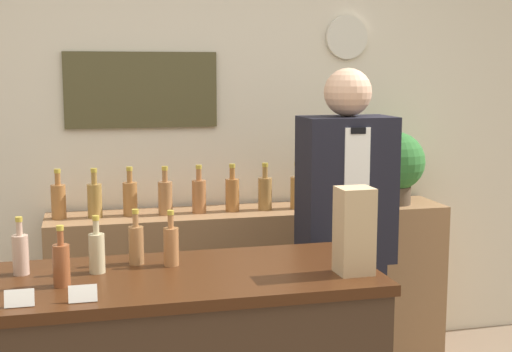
# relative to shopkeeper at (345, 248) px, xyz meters

# --- Properties ---
(back_wall) EXTENTS (5.20, 0.09, 2.70)m
(back_wall) POSITION_rel_shopkeeper_xyz_m (-0.52, 0.94, 0.51)
(back_wall) COLOR beige
(back_wall) RESTS_ON ground_plane
(back_shelf) EXTENTS (2.22, 0.39, 0.91)m
(back_shelf) POSITION_rel_shopkeeper_xyz_m (-0.29, 0.69, -0.39)
(back_shelf) COLOR #8E6642
(back_shelf) RESTS_ON ground_plane
(shopkeeper) EXTENTS (0.43, 0.27, 1.69)m
(shopkeeper) POSITION_rel_shopkeeper_xyz_m (0.00, 0.00, 0.00)
(shopkeeper) COLOR black
(shopkeeper) RESTS_ON ground_plane
(potted_plant) EXTENTS (0.34, 0.34, 0.42)m
(potted_plant) POSITION_rel_shopkeeper_xyz_m (0.56, 0.67, 0.30)
(potted_plant) COLOR #4C3D2D
(potted_plant) RESTS_ON back_shelf
(paper_bag) EXTENTS (0.13, 0.12, 0.32)m
(paper_bag) POSITION_rel_shopkeeper_xyz_m (-0.25, -0.73, 0.26)
(paper_bag) COLOR tan
(paper_bag) RESTS_ON display_counter
(price_card_left) EXTENTS (0.09, 0.02, 0.06)m
(price_card_left) POSITION_rel_shopkeeper_xyz_m (-1.40, -0.83, 0.13)
(price_card_left) COLOR white
(price_card_left) RESTS_ON display_counter
(price_card_right) EXTENTS (0.09, 0.02, 0.06)m
(price_card_right) POSITION_rel_shopkeeper_xyz_m (-1.21, -0.83, 0.13)
(price_card_right) COLOR white
(price_card_right) RESTS_ON display_counter
(counter_bottle_0) EXTENTS (0.06, 0.06, 0.21)m
(counter_bottle_0) POSITION_rel_shopkeeper_xyz_m (-1.42, -0.46, 0.18)
(counter_bottle_0) COLOR tan
(counter_bottle_0) RESTS_ON display_counter
(counter_bottle_1) EXTENTS (0.06, 0.06, 0.21)m
(counter_bottle_1) POSITION_rel_shopkeeper_xyz_m (-1.27, -0.64, 0.18)
(counter_bottle_1) COLOR brown
(counter_bottle_1) RESTS_ON display_counter
(counter_bottle_2) EXTENTS (0.06, 0.06, 0.21)m
(counter_bottle_2) POSITION_rel_shopkeeper_xyz_m (-1.15, -0.50, 0.18)
(counter_bottle_2) COLOR tan
(counter_bottle_2) RESTS_ON display_counter
(counter_bottle_3) EXTENTS (0.06, 0.06, 0.21)m
(counter_bottle_3) POSITION_rel_shopkeeper_xyz_m (-1.01, -0.41, 0.18)
(counter_bottle_3) COLOR #98683D
(counter_bottle_3) RESTS_ON display_counter
(counter_bottle_4) EXTENTS (0.06, 0.06, 0.21)m
(counter_bottle_4) POSITION_rel_shopkeeper_xyz_m (-0.88, -0.47, 0.18)
(counter_bottle_4) COLOR #A3693C
(counter_bottle_4) RESTS_ON display_counter
(shelf_bottle_0) EXTENTS (0.08, 0.08, 0.26)m
(shelf_bottle_0) POSITION_rel_shopkeeper_xyz_m (-1.32, 0.70, 0.16)
(shelf_bottle_0) COLOR #9D6332
(shelf_bottle_0) RESTS_ON back_shelf
(shelf_bottle_1) EXTENTS (0.08, 0.08, 0.26)m
(shelf_bottle_1) POSITION_rel_shopkeeper_xyz_m (-1.14, 0.69, 0.16)
(shelf_bottle_1) COLOR olive
(shelf_bottle_1) RESTS_ON back_shelf
(shelf_bottle_2) EXTENTS (0.08, 0.08, 0.26)m
(shelf_bottle_2) POSITION_rel_shopkeeper_xyz_m (-0.95, 0.70, 0.16)
(shelf_bottle_2) COLOR #9E6634
(shelf_bottle_2) RESTS_ON back_shelf
(shelf_bottle_3) EXTENTS (0.08, 0.08, 0.26)m
(shelf_bottle_3) POSITION_rel_shopkeeper_xyz_m (-0.77, 0.67, 0.16)
(shelf_bottle_3) COLOR #9D683D
(shelf_bottle_3) RESTS_ON back_shelf
(shelf_bottle_4) EXTENTS (0.08, 0.08, 0.26)m
(shelf_bottle_4) POSITION_rel_shopkeeper_xyz_m (-0.58, 0.68, 0.16)
(shelf_bottle_4) COLOR #A46438
(shelf_bottle_4) RESTS_ON back_shelf
(shelf_bottle_5) EXTENTS (0.08, 0.08, 0.26)m
(shelf_bottle_5) POSITION_rel_shopkeeper_xyz_m (-0.40, 0.68, 0.16)
(shelf_bottle_5) COLOR #A26531
(shelf_bottle_5) RESTS_ON back_shelf
(shelf_bottle_6) EXTENTS (0.08, 0.08, 0.26)m
(shelf_bottle_6) POSITION_rel_shopkeeper_xyz_m (-0.22, 0.68, 0.16)
(shelf_bottle_6) COLOR olive
(shelf_bottle_6) RESTS_ON back_shelf
(shelf_bottle_7) EXTENTS (0.08, 0.08, 0.26)m
(shelf_bottle_7) POSITION_rel_shopkeeper_xyz_m (-0.03, 0.67, 0.16)
(shelf_bottle_7) COLOR #A47136
(shelf_bottle_7) RESTS_ON back_shelf
(shelf_bottle_8) EXTENTS (0.08, 0.08, 0.26)m
(shelf_bottle_8) POSITION_rel_shopkeeper_xyz_m (0.15, 0.69, 0.16)
(shelf_bottle_8) COLOR olive
(shelf_bottle_8) RESTS_ON back_shelf
(shelf_bottle_9) EXTENTS (0.08, 0.08, 0.26)m
(shelf_bottle_9) POSITION_rel_shopkeeper_xyz_m (0.34, 0.67, 0.16)
(shelf_bottle_9) COLOR olive
(shelf_bottle_9) RESTS_ON back_shelf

